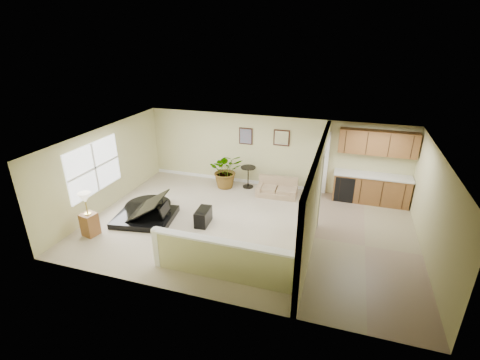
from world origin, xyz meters
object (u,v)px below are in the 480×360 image
(piano_bench, at_px, (203,217))
(loveseat, at_px, (277,187))
(accent_table, at_px, (248,174))
(piano, at_px, (145,197))
(small_plant, at_px, (311,192))
(palm_plant, at_px, (226,170))
(lamp_stand, at_px, (88,217))

(piano_bench, bearing_deg, loveseat, 57.52)
(piano_bench, bearing_deg, accent_table, 79.96)
(piano, relative_size, piano_bench, 3.19)
(piano_bench, distance_m, small_plant, 3.77)
(piano, distance_m, palm_plant, 3.16)
(loveseat, distance_m, small_plant, 1.10)
(piano_bench, height_order, accent_table, accent_table)
(piano, relative_size, lamp_stand, 1.72)
(piano_bench, distance_m, accent_table, 2.89)
(lamp_stand, bearing_deg, piano, 54.93)
(palm_plant, distance_m, small_plant, 2.97)
(loveseat, distance_m, lamp_stand, 5.84)
(palm_plant, xyz_separation_m, small_plant, (2.94, 0.00, -0.40))
(piano, distance_m, accent_table, 3.73)
(piano, distance_m, lamp_stand, 1.60)
(piano_bench, bearing_deg, lamp_stand, -151.52)
(palm_plant, height_order, small_plant, palm_plant)
(palm_plant, bearing_deg, piano_bench, -84.88)
(small_plant, bearing_deg, piano, -148.15)
(lamp_stand, bearing_deg, small_plant, 37.18)
(lamp_stand, bearing_deg, accent_table, 53.45)
(piano_bench, relative_size, palm_plant, 0.47)
(loveseat, relative_size, small_plant, 2.59)
(piano, bearing_deg, lamp_stand, -134.06)
(loveseat, xyz_separation_m, small_plant, (1.10, 0.10, -0.07))
(piano, bearing_deg, palm_plant, 52.29)
(palm_plant, relative_size, small_plant, 2.76)
(piano_bench, xyz_separation_m, small_plant, (2.70, 2.63, -0.00))
(accent_table, bearing_deg, small_plant, -5.24)
(accent_table, xyz_separation_m, small_plant, (2.20, -0.20, -0.27))
(piano, height_order, accent_table, piano)
(palm_plant, xyz_separation_m, lamp_stand, (-2.44, -4.08, -0.09))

